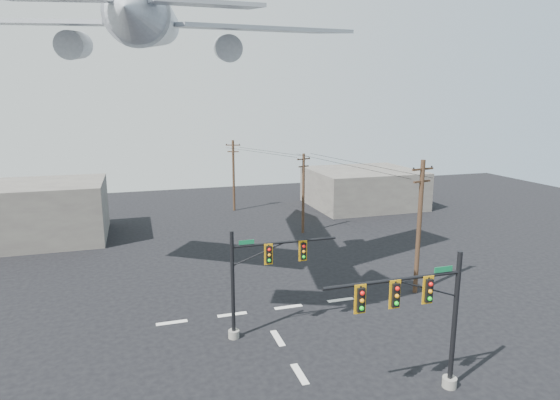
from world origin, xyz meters
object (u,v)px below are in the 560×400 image
object	(u,v)px
signal_mast_near	(425,318)
utility_pole_c	(234,174)
utility_pole_b	(303,192)
signal_mast_far	(256,279)
utility_pole_a	(419,225)
airliner	(152,23)

from	to	relation	value
signal_mast_near	utility_pole_c	world-z (taller)	utility_pole_c
utility_pole_b	signal_mast_near	bearing A→B (deg)	-119.61
signal_mast_far	utility_pole_c	xyz separation A→B (m)	(5.54, 33.53, 1.20)
utility_pole_a	airliner	xyz separation A→B (m)	(-17.91, 6.73, 14.21)
utility_pole_c	signal_mast_far	bearing A→B (deg)	-78.57
utility_pole_b	airliner	distance (m)	24.17
signal_mast_far	utility_pole_a	size ratio (longest dim) A/B	0.69
signal_mast_far	utility_pole_c	world-z (taller)	utility_pole_c
utility_pole_c	airliner	distance (m)	29.93
signal_mast_far	airliner	bearing A→B (deg)	116.85
signal_mast_near	signal_mast_far	world-z (taller)	signal_mast_near
utility_pole_c	utility_pole_b	bearing A→B (deg)	-47.79
signal_mast_near	utility_pole_a	bearing A→B (deg)	57.92
signal_mast_far	airliner	size ratio (longest dim) A/B	0.23
signal_mast_far	utility_pole_a	world-z (taller)	utility_pole_a
signal_mast_far	utility_pole_a	bearing A→B (deg)	12.29
signal_mast_near	utility_pole_a	xyz separation A→B (m)	(6.90, 11.02, 1.19)
signal_mast_near	utility_pole_a	size ratio (longest dim) A/B	0.73
utility_pole_a	signal_mast_near	bearing A→B (deg)	-134.56
utility_pole_b	utility_pole_c	size ratio (longest dim) A/B	0.94
signal_mast_near	utility_pole_c	xyz separation A→B (m)	(-0.62, 41.70, 0.78)
signal_mast_near	utility_pole_c	distance (m)	41.71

